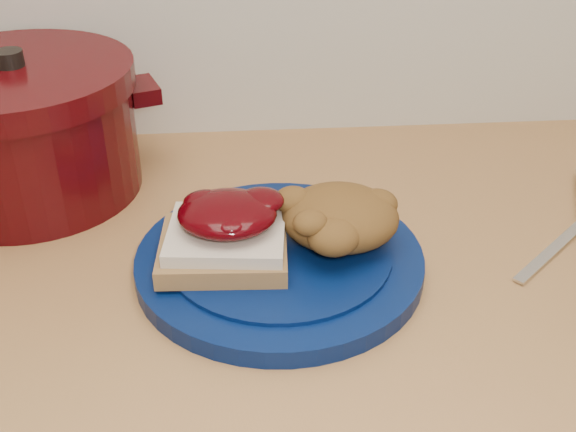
{
  "coord_description": "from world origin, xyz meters",
  "views": [
    {
      "loc": [
        -0.07,
        0.89,
        1.33
      ],
      "look_at": [
        -0.02,
        1.49,
        0.95
      ],
      "focal_mm": 45.0,
      "sensor_mm": 36.0,
      "label": 1
    }
  ],
  "objects": [
    {
      "name": "sandwich",
      "position": [
        -0.08,
        1.47,
        0.95
      ],
      "size": [
        0.13,
        0.11,
        0.06
      ],
      "rotation": [
        0.0,
        0.0,
        -0.16
      ],
      "color": "olive",
      "rests_on": "plate"
    },
    {
      "name": "plate",
      "position": [
        -0.03,
        1.47,
        0.91
      ],
      "size": [
        0.33,
        0.33,
        0.02
      ],
      "primitive_type": "cylinder",
      "rotation": [
        0.0,
        0.0,
        -0.16
      ],
      "color": "#041543",
      "rests_on": "wood_countertop"
    },
    {
      "name": "butter_knife",
      "position": [
        0.25,
        1.48,
        0.9
      ],
      "size": [
        0.12,
        0.11,
        0.0
      ],
      "primitive_type": "cube",
      "rotation": [
        0.0,
        0.0,
        0.74
      ],
      "color": "silver",
      "rests_on": "wood_countertop"
    },
    {
      "name": "stuffing_mound",
      "position": [
        0.03,
        1.48,
        0.95
      ],
      "size": [
        0.13,
        0.12,
        0.06
      ],
      "primitive_type": "ellipsoid",
      "rotation": [
        0.0,
        0.0,
        -0.16
      ],
      "color": "brown",
      "rests_on": "plate"
    },
    {
      "name": "dutch_oven",
      "position": [
        -0.31,
        1.66,
        0.98
      ],
      "size": [
        0.34,
        0.34,
        0.17
      ],
      "rotation": [
        0.0,
        0.0,
        0.34
      ],
      "color": "#380508",
      "rests_on": "wood_countertop"
    },
    {
      "name": "pepper_grinder",
      "position": [
        -0.31,
        1.72,
        0.97
      ],
      "size": [
        0.06,
        0.06,
        0.13
      ],
      "rotation": [
        0.0,
        0.0,
        -0.11
      ],
      "color": "black",
      "rests_on": "wood_countertop"
    }
  ]
}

